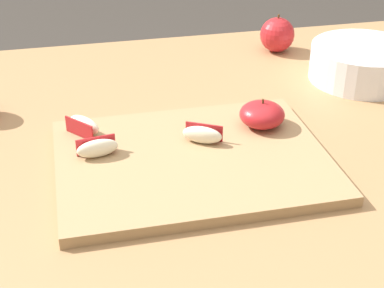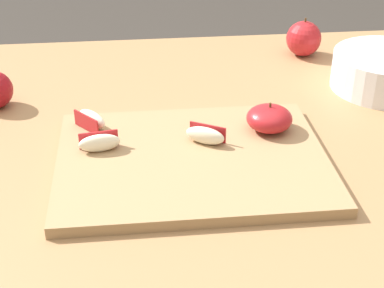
# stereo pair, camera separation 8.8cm
# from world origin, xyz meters

# --- Properties ---
(dining_table) EXTENTS (1.33, 0.92, 0.73)m
(dining_table) POSITION_xyz_m (0.00, 0.00, 0.63)
(dining_table) COLOR #9E754C
(dining_table) RESTS_ON ground_plane
(cutting_board) EXTENTS (0.40, 0.31, 0.02)m
(cutting_board) POSITION_xyz_m (-0.05, -0.10, 0.73)
(cutting_board) COLOR #A37F56
(cutting_board) RESTS_ON dining_table
(apple_half_skin_up) EXTENTS (0.07, 0.07, 0.05)m
(apple_half_skin_up) POSITION_xyz_m (0.08, -0.03, 0.76)
(apple_half_skin_up) COLOR #B21E23
(apple_half_skin_up) RESTS_ON cutting_board
(apple_wedge_back) EXTENTS (0.06, 0.03, 0.03)m
(apple_wedge_back) POSITION_xyz_m (-0.19, -0.07, 0.76)
(apple_wedge_back) COLOR #F4EACC
(apple_wedge_back) RESTS_ON cutting_board
(apple_wedge_middle) EXTENTS (0.06, 0.05, 0.03)m
(apple_wedge_middle) POSITION_xyz_m (-0.03, -0.06, 0.76)
(apple_wedge_middle) COLOR #F4EACC
(apple_wedge_middle) RESTS_ON cutting_board
(apple_wedge_front) EXTENTS (0.06, 0.06, 0.03)m
(apple_wedge_front) POSITION_xyz_m (-0.20, 0.01, 0.76)
(apple_wedge_front) COLOR #F4EACC
(apple_wedge_front) RESTS_ON cutting_board
(whole_apple_crimson) EXTENTS (0.07, 0.07, 0.08)m
(whole_apple_crimson) POSITION_xyz_m (0.23, 0.32, 0.76)
(whole_apple_crimson) COLOR #B21E23
(whole_apple_crimson) RESTS_ON dining_table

